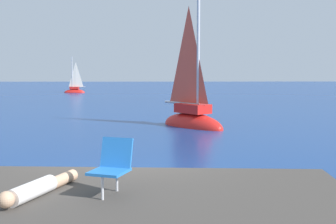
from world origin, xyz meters
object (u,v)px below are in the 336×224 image
at_px(sailboat_far, 75,91).
at_px(sailboat_near, 192,118).
at_px(person_sunbather, 38,188).
at_px(beach_chair, 112,164).

bearing_deg(sailboat_far, sailboat_near, 111.36).
bearing_deg(sailboat_near, person_sunbather, -51.60).
bearing_deg(sailboat_far, beach_chair, 102.41).
bearing_deg(sailboat_near, beach_chair, -47.35).
height_order(sailboat_far, person_sunbather, sailboat_far).
bearing_deg(sailboat_near, sailboat_far, 162.02).
xyz_separation_m(sailboat_far, beach_chair, (8.44, -41.70, 0.97)).
height_order(sailboat_far, beach_chair, sailboat_far).
height_order(sailboat_near, beach_chair, sailboat_near).
distance_m(sailboat_near, person_sunbather, 13.81).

